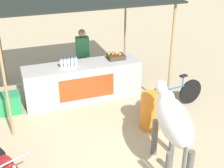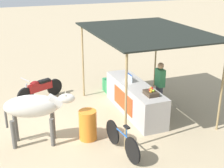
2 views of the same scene
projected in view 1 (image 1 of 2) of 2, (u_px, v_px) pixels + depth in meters
name	position (u px, v px, depth m)	size (l,w,h in m)	color
ground_plane	(111.00, 145.00, 6.48)	(60.00, 60.00, 0.00)	tan
stall_counter	(83.00, 81.00, 8.13)	(3.00, 0.82, 0.96)	#B2ADA8
water_bottle_row	(69.00, 63.00, 7.73)	(0.43, 0.07, 0.25)	silver
fruit_crate	(116.00, 56.00, 8.23)	(0.44, 0.32, 0.18)	#3F3326
vendor_behind_counter	(83.00, 57.00, 8.68)	(0.34, 0.22, 1.65)	#383842
cooler_box	(8.00, 103.00, 7.57)	(0.60, 0.44, 0.48)	#268C4C
water_barrel	(151.00, 111.00, 6.90)	(0.48, 0.48, 0.83)	orange
cow	(173.00, 120.00, 5.42)	(0.84, 1.85, 1.44)	silver
motorcycle_parked	(2.00, 166.00, 5.25)	(0.89, 1.67, 0.90)	black
bicycle_leaning	(175.00, 95.00, 7.73)	(1.65, 0.23, 0.85)	black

